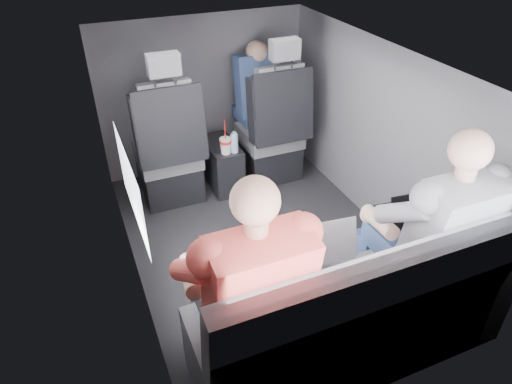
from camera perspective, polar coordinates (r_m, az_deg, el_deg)
name	(u,v)px	position (r m, az deg, el deg)	size (l,w,h in m)	color
floor	(263,244)	(3.36, 0.92, -6.48)	(2.60, 2.60, 0.00)	black
ceiling	(265,61)	(2.70, 1.18, 16.04)	(2.60, 2.60, 0.00)	#B2B2AD
panel_left	(124,194)	(2.78, -16.17, -0.23)	(0.02, 2.60, 1.35)	#56565B
panel_right	(379,139)	(3.40, 15.15, 6.38)	(0.02, 2.60, 1.35)	#56565B
panel_front	(204,95)	(4.08, -6.53, 11.96)	(1.80, 0.02, 1.35)	#56565B
panel_back	(386,303)	(2.10, 15.91, -13.17)	(1.80, 0.02, 1.35)	#56565B
side_window	(131,187)	(2.41, -15.38, 0.66)	(0.02, 0.75, 0.42)	white
seatbelt	(282,99)	(3.64, 3.32, 11.51)	(0.05, 0.01, 0.65)	black
front_seat_left	(169,156)	(3.69, -10.78, 4.42)	(0.52, 0.58, 1.26)	black
front_seat_right	(272,136)	(3.94, 2.05, 6.98)	(0.52, 0.58, 1.26)	black
center_console	(222,165)	(3.92, -4.25, 3.44)	(0.24, 0.48, 0.41)	black
rear_bench	(347,320)	(2.49, 11.25, -15.45)	(1.60, 0.57, 0.92)	#595A5E
soda_cup	(226,145)	(3.64, -3.82, 5.87)	(0.10, 0.10, 0.29)	white
water_bottle	(234,143)	(3.66, -2.73, 6.15)	(0.06, 0.06, 0.17)	#99BBCF
laptop_white	(227,268)	(2.24, -3.65, -9.47)	(0.40, 0.41, 0.26)	silver
laptop_silver	(315,244)	(2.40, 7.43, -6.42)	(0.35, 0.33, 0.24)	#BBBBC0
laptop_black	(403,212)	(2.73, 17.91, -2.44)	(0.32, 0.30, 0.21)	black
passenger_rear_left	(246,288)	(2.11, -1.20, -11.90)	(0.55, 0.66, 1.30)	#333338
passenger_rear_right	(429,232)	(2.58, 20.82, -4.72)	(0.55, 0.66, 1.30)	navy
passenger_front_right	(257,89)	(4.00, 0.10, 12.78)	(0.37, 0.37, 0.71)	navy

